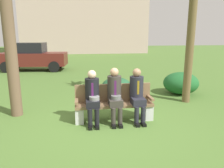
{
  "coord_description": "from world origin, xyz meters",
  "views": [
    {
      "loc": [
        -0.63,
        -4.75,
        2.09
      ],
      "look_at": [
        0.14,
        0.68,
        0.85
      ],
      "focal_mm": 34.34,
      "sensor_mm": 36.0,
      "label": 1
    }
  ],
  "objects_px": {
    "park_bench": "(114,104)",
    "building_backdrop": "(85,5)",
    "seated_man_left": "(92,94)",
    "seated_man_middle": "(115,93)",
    "shrub_near_bench": "(117,87)",
    "seated_man_right": "(137,92)",
    "shrub_mid_lawn": "(181,83)",
    "parked_car_near": "(33,57)"
  },
  "relations": [
    {
      "from": "park_bench",
      "to": "building_backdrop",
      "type": "xyz_separation_m",
      "value": [
        -0.16,
        23.78,
        5.48
      ]
    },
    {
      "from": "park_bench",
      "to": "seated_man_left",
      "type": "distance_m",
      "value": 0.63
    },
    {
      "from": "building_backdrop",
      "to": "seated_man_left",
      "type": "bearing_deg",
      "value": -90.9
    },
    {
      "from": "park_bench",
      "to": "seated_man_left",
      "type": "xyz_separation_m",
      "value": [
        -0.54,
        -0.13,
        0.3
      ]
    },
    {
      "from": "seated_man_middle",
      "to": "shrub_near_bench",
      "type": "xyz_separation_m",
      "value": [
        0.41,
        2.24,
        -0.41
      ]
    },
    {
      "from": "park_bench",
      "to": "building_backdrop",
      "type": "height_order",
      "value": "building_backdrop"
    },
    {
      "from": "park_bench",
      "to": "seated_man_left",
      "type": "height_order",
      "value": "seated_man_left"
    },
    {
      "from": "seated_man_right",
      "to": "shrub_mid_lawn",
      "type": "height_order",
      "value": "seated_man_right"
    },
    {
      "from": "parked_car_near",
      "to": "seated_man_middle",
      "type": "bearing_deg",
      "value": -66.8
    },
    {
      "from": "park_bench",
      "to": "seated_man_middle",
      "type": "height_order",
      "value": "seated_man_middle"
    },
    {
      "from": "building_backdrop",
      "to": "parked_car_near",
      "type": "bearing_deg",
      "value": -103.03
    },
    {
      "from": "park_bench",
      "to": "seated_man_middle",
      "type": "relative_size",
      "value": 1.44
    },
    {
      "from": "seated_man_middle",
      "to": "shrub_mid_lawn",
      "type": "height_order",
      "value": "seated_man_middle"
    },
    {
      "from": "seated_man_right",
      "to": "building_backdrop",
      "type": "height_order",
      "value": "building_backdrop"
    },
    {
      "from": "parked_car_near",
      "to": "building_backdrop",
      "type": "height_order",
      "value": "building_backdrop"
    },
    {
      "from": "shrub_near_bench",
      "to": "shrub_mid_lawn",
      "type": "height_order",
      "value": "shrub_mid_lawn"
    },
    {
      "from": "seated_man_middle",
      "to": "building_backdrop",
      "type": "bearing_deg",
      "value": 90.4
    },
    {
      "from": "seated_man_right",
      "to": "shrub_near_bench",
      "type": "xyz_separation_m",
      "value": [
        -0.15,
        2.24,
        -0.4
      ]
    },
    {
      "from": "park_bench",
      "to": "shrub_near_bench",
      "type": "distance_m",
      "value": 2.15
    },
    {
      "from": "seated_man_right",
      "to": "shrub_mid_lawn",
      "type": "distance_m",
      "value": 3.17
    },
    {
      "from": "seated_man_middle",
      "to": "shrub_mid_lawn",
      "type": "xyz_separation_m",
      "value": [
        2.79,
        2.24,
        -0.34
      ]
    },
    {
      "from": "seated_man_left",
      "to": "parked_car_near",
      "type": "height_order",
      "value": "parked_car_near"
    },
    {
      "from": "park_bench",
      "to": "building_backdrop",
      "type": "distance_m",
      "value": 24.4
    },
    {
      "from": "seated_man_middle",
      "to": "parked_car_near",
      "type": "distance_m",
      "value": 9.39
    },
    {
      "from": "shrub_near_bench",
      "to": "shrub_mid_lawn",
      "type": "distance_m",
      "value": 2.38
    },
    {
      "from": "seated_man_left",
      "to": "shrub_near_bench",
      "type": "distance_m",
      "value": 2.47
    },
    {
      "from": "park_bench",
      "to": "building_backdrop",
      "type": "relative_size",
      "value": 0.12
    },
    {
      "from": "seated_man_left",
      "to": "parked_car_near",
      "type": "distance_m",
      "value": 9.2
    },
    {
      "from": "seated_man_right",
      "to": "parked_car_near",
      "type": "height_order",
      "value": "parked_car_near"
    },
    {
      "from": "seated_man_left",
      "to": "building_backdrop",
      "type": "distance_m",
      "value": 24.47
    },
    {
      "from": "shrub_near_bench",
      "to": "parked_car_near",
      "type": "relative_size",
      "value": 0.27
    },
    {
      "from": "seated_man_right",
      "to": "seated_man_left",
      "type": "bearing_deg",
      "value": -179.6
    },
    {
      "from": "parked_car_near",
      "to": "shrub_near_bench",
      "type": "bearing_deg",
      "value": -57.27
    },
    {
      "from": "seated_man_left",
      "to": "shrub_near_bench",
      "type": "xyz_separation_m",
      "value": [
        0.95,
        2.24,
        -0.38
      ]
    },
    {
      "from": "shrub_near_bench",
      "to": "park_bench",
      "type": "bearing_deg",
      "value": -101.09
    },
    {
      "from": "building_backdrop",
      "to": "seated_man_right",
      "type": "bearing_deg",
      "value": -88.26
    },
    {
      "from": "seated_man_right",
      "to": "shrub_mid_lawn",
      "type": "xyz_separation_m",
      "value": [
        2.23,
        2.23,
        -0.33
      ]
    },
    {
      "from": "building_backdrop",
      "to": "seated_man_middle",
      "type": "bearing_deg",
      "value": -89.6
    },
    {
      "from": "seated_man_left",
      "to": "shrub_near_bench",
      "type": "relative_size",
      "value": 1.21
    },
    {
      "from": "shrub_near_bench",
      "to": "building_backdrop",
      "type": "height_order",
      "value": "building_backdrop"
    },
    {
      "from": "seated_man_left",
      "to": "parked_car_near",
      "type": "relative_size",
      "value": 0.32
    },
    {
      "from": "park_bench",
      "to": "seated_man_left",
      "type": "relative_size",
      "value": 1.49
    }
  ]
}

